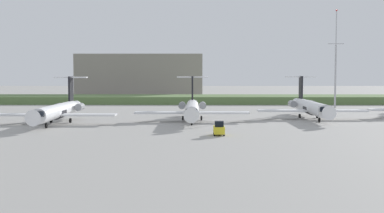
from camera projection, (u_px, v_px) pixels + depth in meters
The scene contains 8 objects.
ground_plane at pixel (193, 113), 125.39m from camera, with size 500.00×500.00×0.00m, color #9E9B96.
grass_berm at pixel (193, 99), 166.88m from camera, with size 320.00×20.00×2.36m, color #597542.
regional_jet_second at pixel (58, 110), 99.80m from camera, with size 22.81×31.00×9.00m.
regional_jet_third at pixel (192, 109), 104.86m from camera, with size 22.81×31.00×9.00m.
regional_jet_fourth at pixel (310, 107), 110.31m from camera, with size 22.81×31.00×9.00m.
antenna_mast at pixel (336, 67), 143.56m from camera, with size 4.40×0.50×27.11m.
distant_hangar at pixel (141, 76), 200.98m from camera, with size 46.96×23.88×16.60m, color gray.
baggage_tug at pixel (219, 129), 81.39m from camera, with size 1.72×3.20×2.30m.
Camera 1 is at (0.77, -95.01, 9.89)m, focal length 48.69 mm.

